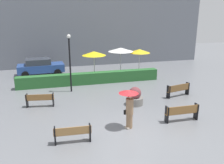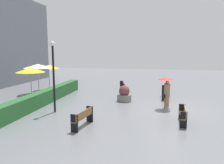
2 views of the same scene
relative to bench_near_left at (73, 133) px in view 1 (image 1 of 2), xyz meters
The scene contains 14 objects.
ground_plane 2.96m from the bench_near_left, 11.42° to the left, with size 60.00×60.00×0.00m, color slate.
bench_near_left is the anchor object (origin of this frame).
bench_near_right 5.97m from the bench_near_left, ahead, with size 1.89×0.39×0.90m.
bench_far_right 8.90m from the bench_near_left, 28.80° to the left, with size 1.88×0.70×0.89m.
bench_far_left 5.06m from the bench_near_left, 107.36° to the left, with size 1.74×0.60×0.84m.
pedestrian_with_umbrella 3.11m from the bench_near_left, 14.34° to the left, with size 0.98×0.98×2.00m.
planter_pot 5.66m from the bench_near_left, 40.21° to the left, with size 1.05×1.05×1.17m.
lamp_post 7.67m from the bench_near_left, 84.88° to the left, with size 0.28×0.28×4.21m.
patio_umbrella_yellow 10.87m from the bench_near_left, 73.78° to the left, with size 2.07×2.07×2.47m.
patio_umbrella_white 12.73m from the bench_near_left, 63.13° to the left, with size 2.34×2.34×2.56m.
patio_umbrella_yellow_far 13.60m from the bench_near_left, 56.00° to the left, with size 1.98×1.98×2.36m.
hedge_strip 9.29m from the bench_near_left, 75.04° to the left, with size 11.66×0.70×0.93m, color #28602D.
building_facade 17.36m from the bench_near_left, 80.20° to the left, with size 28.00×1.20×9.53m, color slate.
parked_car 13.19m from the bench_near_left, 97.10° to the left, with size 4.30×2.18×1.57m.
Camera 1 is at (-3.63, -10.20, 5.65)m, focal length 37.87 mm.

